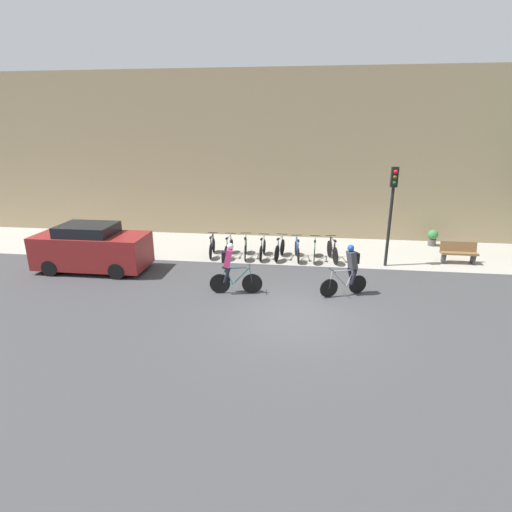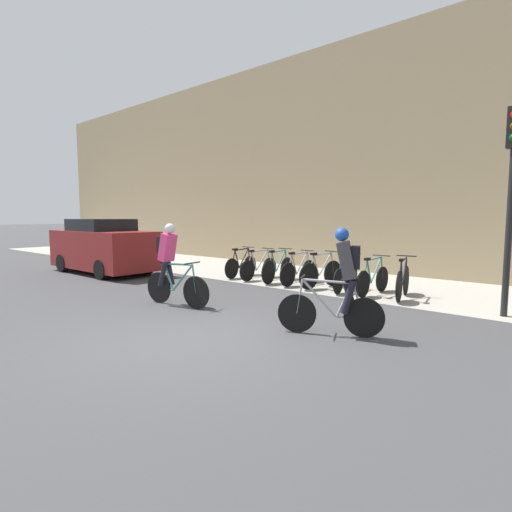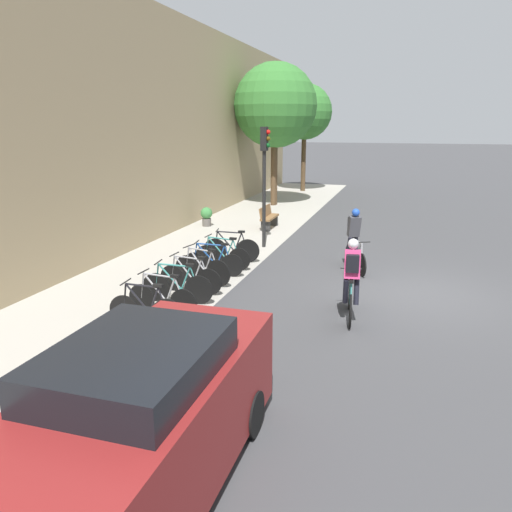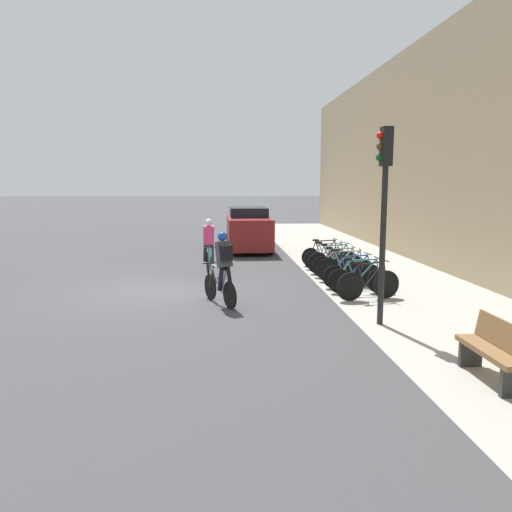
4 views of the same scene
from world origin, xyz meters
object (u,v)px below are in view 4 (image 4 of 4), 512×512
object	(u,v)px
parked_bike_0	(324,255)
parked_bike_2	(333,261)
parked_bike_1	(328,258)
parked_bike_4	(345,268)
cyclist_pink	(209,246)
parked_bike_7	(368,283)
bench	(495,350)
parked_car	(248,230)
parked_bike_6	(360,279)
parked_bike_3	(339,265)
traffic_light_pole	(384,191)
cyclist_grey	(223,267)
parked_bike_5	(352,274)

from	to	relation	value
parked_bike_0	parked_bike_2	distance (m)	1.49
parked_bike_1	parked_bike_4	size ratio (longest dim) A/B	1.00
cyclist_pink	parked_bike_7	xyz separation A→B (m)	(3.62, 3.98, -0.53)
bench	parked_car	size ratio (longest dim) A/B	0.34
cyclist_pink	parked_bike_6	size ratio (longest dim) A/B	1.06
parked_bike_6	parked_bike_3	bearing A→B (deg)	179.98
parked_bike_0	parked_bike_4	size ratio (longest dim) A/B	0.96
traffic_light_pole	cyclist_grey	bearing A→B (deg)	-119.35
parked_bike_0	parked_bike_2	bearing A→B (deg)	-0.01
parked_bike_0	bench	world-z (taller)	parked_bike_0
cyclist_grey	parked_bike_5	size ratio (longest dim) A/B	1.04
parked_bike_5	parked_bike_7	bearing A→B (deg)	0.08
parked_bike_2	parked_bike_3	size ratio (longest dim) A/B	1.04
parked_bike_3	parked_bike_5	xyz separation A→B (m)	(1.49, -0.00, -0.01)
cyclist_grey	traffic_light_pole	world-z (taller)	traffic_light_pole
parked_car	parked_bike_7	bearing A→B (deg)	14.14
parked_bike_6	bench	world-z (taller)	parked_bike_6
parked_bike_0	parked_car	bearing A→B (deg)	-150.68
parked_bike_0	traffic_light_pole	bearing A→B (deg)	-3.21
cyclist_pink	parked_bike_3	size ratio (longest dim) A/B	1.07
parked_bike_5	parked_bike_6	distance (m)	0.74
parked_bike_7	parked_bike_6	bearing A→B (deg)	-179.88
cyclist_grey	parked_bike_1	xyz separation A→B (m)	(-4.79, 3.60, -0.56)
parked_bike_4	parked_bike_6	size ratio (longest dim) A/B	0.98
parked_bike_0	parked_bike_6	world-z (taller)	parked_bike_6
parked_bike_5	parked_bike_7	world-z (taller)	parked_bike_7
cyclist_pink	traffic_light_pole	xyz separation A→B (m)	(5.75, 3.57, 1.79)
parked_bike_5	parked_bike_6	world-z (taller)	parked_bike_6
parked_car	parked_bike_5	bearing A→B (deg)	16.64
bench	parked_bike_1	bearing A→B (deg)	-178.22
parked_bike_4	traffic_light_pole	bearing A→B (deg)	-5.40
bench	parked_bike_0	bearing A→B (deg)	-178.36
parked_bike_7	bench	size ratio (longest dim) A/B	1.16
bench	parked_bike_4	bearing A→B (deg)	-177.70
traffic_light_pole	cyclist_pink	bearing A→B (deg)	-148.16
parked_bike_0	parked_bike_3	bearing A→B (deg)	-0.01
parked_bike_6	traffic_light_pole	bearing A→B (deg)	-8.13
parked_bike_0	parked_bike_6	bearing A→B (deg)	-0.01
parked_bike_2	parked_bike_5	distance (m)	2.23
cyclist_pink	bench	bearing A→B (deg)	25.96
parked_bike_0	bench	distance (m)	10.37
cyclist_pink	parked_bike_7	bearing A→B (deg)	47.74
parked_bike_4	traffic_light_pole	size ratio (longest dim) A/B	0.42
parked_bike_4	parked_bike_5	bearing A→B (deg)	-0.16
parked_bike_1	traffic_light_pole	bearing A→B (deg)	-3.56
parked_bike_3	parked_bike_7	xyz separation A→B (m)	(2.97, 0.00, 0.02)
cyclist_pink	parked_bike_0	size ratio (longest dim) A/B	1.12
parked_bike_5	traffic_light_pole	xyz separation A→B (m)	(3.62, -0.41, 2.34)
parked_bike_1	parked_bike_5	size ratio (longest dim) A/B	0.98
cyclist_pink	parked_bike_2	size ratio (longest dim) A/B	1.04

